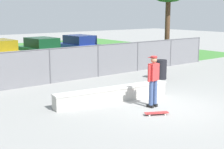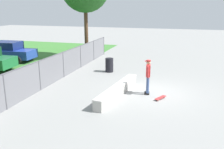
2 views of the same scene
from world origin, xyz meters
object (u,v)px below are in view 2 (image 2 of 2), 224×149
skateboarder (148,75)px  car_blue (9,51)px  skateboard (160,98)px  trash_bin (109,65)px  concrete_ledge (118,90)px

skateboarder → car_blue: bearing=68.6°
skateboard → trash_bin: (4.42, 4.03, 0.42)m
skateboarder → skateboard: skateboarder is taller
skateboarder → trash_bin: (3.86, 3.29, -0.54)m
skateboard → trash_bin: 6.00m
skateboard → car_blue: bearing=67.6°
concrete_ledge → car_blue: size_ratio=1.11×
car_blue → trash_bin: size_ratio=4.39×
skateboard → car_blue: 14.21m
skateboarder → skateboard: 1.33m
skateboarder → skateboard: size_ratio=2.29×
concrete_ledge → skateboarder: skateboarder is taller
skateboarder → trash_bin: size_ratio=1.88×
skateboarder → skateboard: (-0.56, -0.74, -0.96)m
car_blue → skateboarder: bearing=-111.4°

